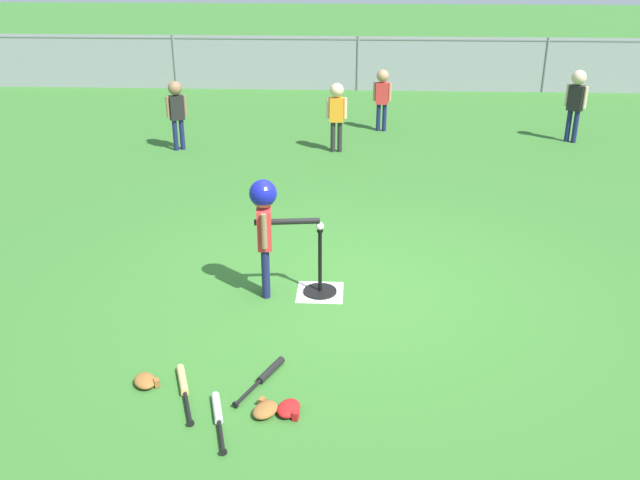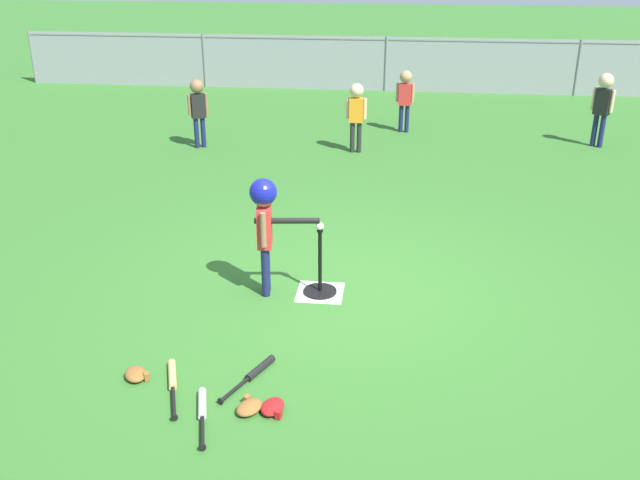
% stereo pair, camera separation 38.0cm
% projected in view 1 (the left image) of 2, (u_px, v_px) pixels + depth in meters
% --- Properties ---
extents(ground_plane, '(60.00, 60.00, 0.00)m').
position_uv_depth(ground_plane, '(355.00, 291.00, 6.76)').
color(ground_plane, '#336B28').
extents(home_plate, '(0.44, 0.44, 0.01)m').
position_uv_depth(home_plate, '(320.00, 292.00, 6.72)').
color(home_plate, white).
rests_on(home_plate, ground_plane).
extents(batting_tee, '(0.32, 0.32, 0.65)m').
position_uv_depth(batting_tee, '(320.00, 283.00, 6.69)').
color(batting_tee, black).
rests_on(batting_tee, ground_plane).
extents(baseball_on_tee, '(0.07, 0.07, 0.07)m').
position_uv_depth(baseball_on_tee, '(320.00, 226.00, 6.45)').
color(baseball_on_tee, white).
rests_on(baseball_on_tee, batting_tee).
extents(batter_child, '(0.64, 0.33, 1.15)m').
position_uv_depth(batter_child, '(265.00, 215.00, 6.37)').
color(batter_child, '#191E4C').
rests_on(batter_child, ground_plane).
extents(fielder_deep_center, '(0.32, 0.21, 1.08)m').
position_uv_depth(fielder_deep_center, '(337.00, 108.00, 10.79)').
color(fielder_deep_center, '#262626').
rests_on(fielder_deep_center, ground_plane).
extents(fielder_near_left, '(0.31, 0.21, 1.05)m').
position_uv_depth(fielder_near_left, '(382.00, 92.00, 11.96)').
color(fielder_near_left, '#191E4C').
rests_on(fielder_near_left, ground_plane).
extents(fielder_near_right, '(0.30, 0.25, 1.17)m').
position_uv_depth(fielder_near_right, '(576.00, 96.00, 11.28)').
color(fielder_near_right, '#191E4C').
rests_on(fielder_near_right, ground_plane).
extents(fielder_deep_right, '(0.29, 0.22, 1.09)m').
position_uv_depth(fielder_deep_right, '(176.00, 106.00, 10.88)').
color(fielder_deep_right, '#191E4C').
rests_on(fielder_deep_right, ground_plane).
extents(spare_bat_silver, '(0.23, 0.64, 0.06)m').
position_uv_depth(spare_bat_silver, '(218.00, 414.00, 4.98)').
color(spare_bat_silver, silver).
rests_on(spare_bat_silver, ground_plane).
extents(spare_bat_wood, '(0.29, 0.70, 0.06)m').
position_uv_depth(spare_bat_wood, '(184.00, 385.00, 5.29)').
color(spare_bat_wood, '#DBB266').
rests_on(spare_bat_wood, ground_plane).
extents(spare_bat_black, '(0.33, 0.63, 0.06)m').
position_uv_depth(spare_bat_black, '(266.00, 375.00, 5.42)').
color(spare_bat_black, black).
rests_on(spare_bat_black, ground_plane).
extents(glove_by_plate, '(0.24, 0.27, 0.07)m').
position_uv_depth(glove_by_plate, '(265.00, 409.00, 5.02)').
color(glove_by_plate, brown).
rests_on(glove_by_plate, ground_plane).
extents(glove_near_bats, '(0.20, 0.25, 0.07)m').
position_uv_depth(glove_near_bats, '(289.00, 409.00, 5.03)').
color(glove_near_bats, '#B21919').
rests_on(glove_near_bats, ground_plane).
extents(glove_tossed_aside, '(0.25, 0.27, 0.07)m').
position_uv_depth(glove_tossed_aside, '(146.00, 381.00, 5.34)').
color(glove_tossed_aside, brown).
rests_on(glove_tossed_aside, ground_plane).
extents(outfield_fence, '(16.06, 0.06, 1.15)m').
position_uv_depth(outfield_fence, '(358.00, 62.00, 15.13)').
color(outfield_fence, slate).
rests_on(outfield_fence, ground_plane).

